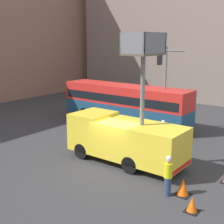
{
  "coord_description": "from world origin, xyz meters",
  "views": [
    {
      "loc": [
        -13.02,
        -10.06,
        6.96
      ],
      "look_at": [
        0.99,
        0.65,
        2.87
      ],
      "focal_mm": 50.0,
      "sensor_mm": 36.0,
      "label": 1
    }
  ],
  "objects_px": {
    "city_bus": "(125,101)",
    "traffic_cone_mid_road": "(183,187)",
    "road_worker_directing": "(163,134)",
    "utility_truck": "(125,136)",
    "traffic_light_pole": "(163,76)",
    "road_worker_near_truck": "(168,176)",
    "traffic_cone_near_truck": "(192,205)"
  },
  "relations": [
    {
      "from": "city_bus",
      "to": "traffic_cone_mid_road",
      "type": "distance_m",
      "value": 12.99
    },
    {
      "from": "road_worker_directing",
      "to": "utility_truck",
      "type": "bearing_deg",
      "value": 100.56
    },
    {
      "from": "traffic_light_pole",
      "to": "road_worker_directing",
      "type": "bearing_deg",
      "value": -150.31
    },
    {
      "from": "traffic_light_pole",
      "to": "road_worker_directing",
      "type": "relative_size",
      "value": 3.54
    },
    {
      "from": "utility_truck",
      "to": "city_bus",
      "type": "height_order",
      "value": "utility_truck"
    },
    {
      "from": "utility_truck",
      "to": "city_bus",
      "type": "distance_m",
      "value": 8.79
    },
    {
      "from": "utility_truck",
      "to": "road_worker_near_truck",
      "type": "xyz_separation_m",
      "value": [
        -2.07,
        -3.83,
        -0.61
      ]
    },
    {
      "from": "utility_truck",
      "to": "traffic_light_pole",
      "type": "distance_m",
      "value": 7.21
    },
    {
      "from": "utility_truck",
      "to": "traffic_cone_mid_road",
      "type": "xyz_separation_m",
      "value": [
        -1.62,
        -4.37,
        -1.2
      ]
    },
    {
      "from": "utility_truck",
      "to": "traffic_cone_near_truck",
      "type": "distance_m",
      "value": 6.08
    },
    {
      "from": "road_worker_directing",
      "to": "traffic_cone_near_truck",
      "type": "distance_m",
      "value": 8.07
    },
    {
      "from": "road_worker_near_truck",
      "to": "traffic_cone_near_truck",
      "type": "height_order",
      "value": "road_worker_near_truck"
    },
    {
      "from": "road_worker_near_truck",
      "to": "road_worker_directing",
      "type": "relative_size",
      "value": 1.04
    },
    {
      "from": "road_worker_near_truck",
      "to": "traffic_cone_near_truck",
      "type": "xyz_separation_m",
      "value": [
        -0.64,
        -1.47,
        -0.67
      ]
    },
    {
      "from": "road_worker_directing",
      "to": "road_worker_near_truck",
      "type": "bearing_deg",
      "value": 137.69
    },
    {
      "from": "utility_truck",
      "to": "road_worker_directing",
      "type": "xyz_separation_m",
      "value": [
        3.71,
        -0.44,
        -0.65
      ]
    },
    {
      "from": "road_worker_directing",
      "to": "traffic_cone_mid_road",
      "type": "bearing_deg",
      "value": 143.76
    },
    {
      "from": "traffic_light_pole",
      "to": "traffic_cone_mid_road",
      "type": "relative_size",
      "value": 8.22
    },
    {
      "from": "utility_truck",
      "to": "road_worker_directing",
      "type": "distance_m",
      "value": 3.79
    },
    {
      "from": "traffic_cone_near_truck",
      "to": "traffic_cone_mid_road",
      "type": "xyz_separation_m",
      "value": [
        1.09,
        0.92,
        0.07
      ]
    },
    {
      "from": "road_worker_directing",
      "to": "traffic_cone_near_truck",
      "type": "xyz_separation_m",
      "value": [
        -6.42,
        -4.86,
        -0.62
      ]
    },
    {
      "from": "city_bus",
      "to": "traffic_cone_mid_road",
      "type": "xyz_separation_m",
      "value": [
        -8.8,
        -9.43,
        -1.53
      ]
    },
    {
      "from": "traffic_cone_near_truck",
      "to": "traffic_cone_mid_road",
      "type": "height_order",
      "value": "traffic_cone_mid_road"
    },
    {
      "from": "utility_truck",
      "to": "traffic_cone_near_truck",
      "type": "bearing_deg",
      "value": -117.12
    },
    {
      "from": "road_worker_near_truck",
      "to": "traffic_cone_near_truck",
      "type": "relative_size",
      "value": 2.95
    },
    {
      "from": "traffic_light_pole",
      "to": "utility_truck",
      "type": "bearing_deg",
      "value": -169.75
    },
    {
      "from": "utility_truck",
      "to": "traffic_light_pole",
      "type": "height_order",
      "value": "utility_truck"
    },
    {
      "from": "utility_truck",
      "to": "road_worker_near_truck",
      "type": "bearing_deg",
      "value": -118.45
    },
    {
      "from": "city_bus",
      "to": "road_worker_near_truck",
      "type": "xyz_separation_m",
      "value": [
        -9.25,
        -8.88,
        -0.94
      ]
    },
    {
      "from": "utility_truck",
      "to": "road_worker_near_truck",
      "type": "distance_m",
      "value": 4.39
    },
    {
      "from": "utility_truck",
      "to": "traffic_cone_mid_road",
      "type": "relative_size",
      "value": 9.25
    },
    {
      "from": "road_worker_directing",
      "to": "traffic_cone_mid_road",
      "type": "distance_m",
      "value": 6.65
    }
  ]
}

